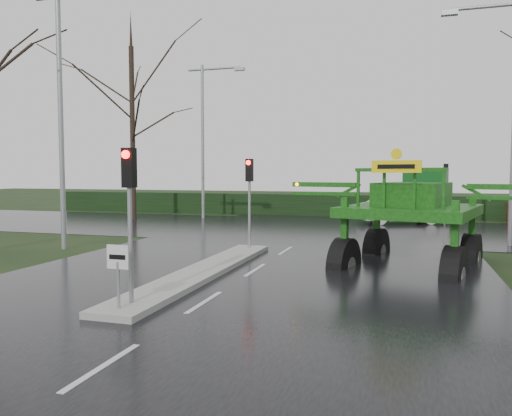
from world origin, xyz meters
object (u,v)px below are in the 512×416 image
(keep_left_sign, at_px, (118,266))
(crop_sprayer, at_px, (347,198))
(street_light_left_far, at_px, (207,127))
(white_sedan, at_px, (402,224))
(traffic_signal_mid, at_px, (249,184))
(street_light_left_near, at_px, (67,95))
(street_light_right, at_px, (507,99))
(traffic_signal_near, at_px, (129,192))
(traffic_signal_far, at_px, (446,180))

(keep_left_sign, bearing_deg, crop_sprayer, 61.73)
(crop_sprayer, bearing_deg, keep_left_sign, -103.94)
(street_light_left_far, xyz_separation_m, white_sedan, (12.35, -0.08, -5.99))
(traffic_signal_mid, height_order, street_light_left_far, street_light_left_far)
(street_light_left_near, distance_m, street_light_right, 17.45)
(keep_left_sign, distance_m, street_light_left_far, 23.11)
(white_sedan, bearing_deg, traffic_signal_near, 145.81)
(traffic_signal_near, relative_size, street_light_left_near, 0.35)
(street_light_left_far, bearing_deg, traffic_signal_far, 0.03)
(keep_left_sign, height_order, white_sedan, keep_left_sign)
(traffic_signal_mid, relative_size, white_sedan, 0.71)
(street_light_right, bearing_deg, street_light_left_near, -159.89)
(crop_sprayer, bearing_deg, street_light_right, 62.56)
(traffic_signal_near, height_order, white_sedan, traffic_signal_near)
(keep_left_sign, height_order, traffic_signal_mid, traffic_signal_mid)
(street_light_left_near, height_order, street_light_left_far, same)
(keep_left_sign, height_order, street_light_left_far, street_light_left_far)
(street_light_left_far, height_order, crop_sprayer, street_light_left_far)
(keep_left_sign, distance_m, traffic_signal_far, 22.93)
(street_light_left_near, bearing_deg, white_sedan, 48.44)
(keep_left_sign, xyz_separation_m, street_light_left_near, (-6.89, 7.50, 4.93))
(traffic_signal_near, xyz_separation_m, traffic_signal_far, (7.80, 21.02, 0.00))
(traffic_signal_far, distance_m, white_sedan, 3.50)
(white_sedan, bearing_deg, traffic_signal_far, -107.53)
(traffic_signal_far, distance_m, street_light_left_far, 15.08)
(crop_sprayer, distance_m, white_sedan, 14.46)
(street_light_left_far, bearing_deg, crop_sprayer, -52.98)
(street_light_left_near, relative_size, white_sedan, 2.00)
(street_light_left_far, distance_m, crop_sprayer, 18.29)
(keep_left_sign, relative_size, crop_sprayer, 0.17)
(traffic_signal_far, bearing_deg, traffic_signal_near, 69.64)
(traffic_signal_mid, relative_size, street_light_left_far, 0.35)
(keep_left_sign, relative_size, traffic_signal_near, 0.38)
(street_light_right, bearing_deg, keep_left_sign, -125.12)
(keep_left_sign, bearing_deg, traffic_signal_far, 70.07)
(street_light_left_near, relative_size, crop_sprayer, 1.24)
(traffic_signal_near, distance_m, traffic_signal_far, 22.42)
(traffic_signal_near, height_order, traffic_signal_mid, same)
(keep_left_sign, relative_size, traffic_signal_mid, 0.38)
(keep_left_sign, relative_size, street_light_left_near, 0.14)
(street_light_right, bearing_deg, traffic_signal_mid, -154.60)
(street_light_right, relative_size, crop_sprayer, 1.24)
(crop_sprayer, relative_size, white_sedan, 1.62)
(keep_left_sign, distance_m, white_sedan, 22.13)
(traffic_signal_near, xyz_separation_m, street_light_right, (9.49, 13.01, 3.40))
(traffic_signal_mid, xyz_separation_m, street_light_left_far, (-6.89, 12.51, 3.40))
(traffic_signal_far, xyz_separation_m, street_light_left_near, (-14.69, -14.01, 3.40))
(crop_sprayer, height_order, white_sedan, crop_sprayer)
(traffic_signal_far, height_order, street_light_left_near, street_light_left_near)
(traffic_signal_near, relative_size, crop_sprayer, 0.44)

